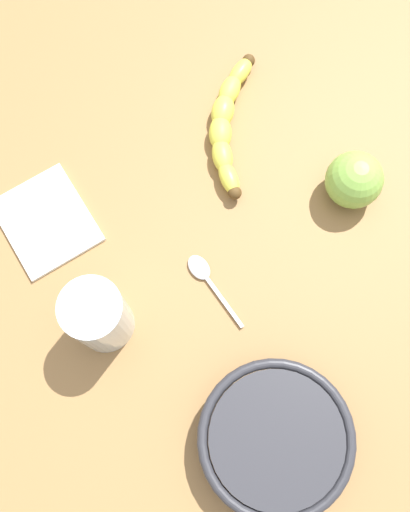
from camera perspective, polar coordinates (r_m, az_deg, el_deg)
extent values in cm
cube|color=olive|center=(75.27, -1.93, 2.05)|extent=(120.00, 120.00, 3.00)
ellipsoid|color=#E3DF46|center=(82.93, 3.58, 18.02)|extent=(2.56, 5.11, 2.32)
ellipsoid|color=#E3DF46|center=(81.22, 2.50, 16.32)|extent=(3.35, 5.32, 2.70)
ellipsoid|color=#E3DF46|center=(79.51, 1.81, 14.39)|extent=(4.49, 5.71, 3.09)
ellipsoid|color=#E3DF46|center=(77.87, 1.55, 12.29)|extent=(5.10, 5.87, 3.09)
ellipsoid|color=#E3DF46|center=(76.34, 1.75, 10.10)|extent=(5.25, 5.59, 2.70)
ellipsoid|color=#E3DF46|center=(75.00, 2.42, 7.89)|extent=(5.31, 5.01, 2.32)
sphere|color=#513819|center=(84.09, 4.43, 19.07)|extent=(1.80, 1.80, 1.80)
sphere|color=#513819|center=(74.19, 3.03, 6.40)|extent=(1.80, 1.80, 1.80)
cylinder|color=silver|center=(66.57, -10.72, -5.99)|extent=(7.13, 7.13, 11.03)
cylinder|color=silver|center=(66.82, -10.68, -6.03)|extent=(6.63, 6.63, 10.01)
cylinder|color=#2D2D33|center=(67.96, 7.04, -17.81)|extent=(15.20, 15.20, 4.89)
torus|color=#2D2D33|center=(66.13, 7.24, -17.85)|extent=(17.72, 17.72, 1.20)
sphere|color=#84B747|center=(74.91, 14.83, 7.43)|extent=(7.38, 7.38, 7.38)
ellipsoid|color=silver|center=(72.00, -0.61, -1.16)|extent=(4.28, 3.70, 0.80)
cube|color=silver|center=(71.05, 1.79, -4.43)|extent=(7.91, 4.05, 0.25)
cube|color=white|center=(76.85, -15.72, 3.42)|extent=(16.16, 15.36, 0.60)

